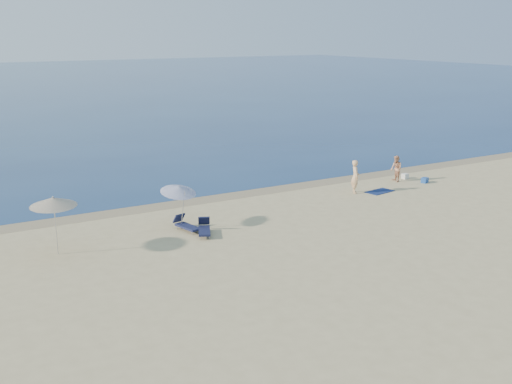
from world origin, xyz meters
TOP-DOWN VIEW (x-y plane):
  - sea at (0.00, 100.00)m, footprint 240.00×160.00m
  - wet_sand_strip at (0.00, 19.40)m, footprint 240.00×1.60m
  - person_left at (2.71, 16.39)m, footprint 0.71×0.81m
  - person_right at (6.62, 17.30)m, footprint 0.76×0.88m
  - beach_towel at (4.09, 15.85)m, footprint 1.78×1.18m
  - white_bag at (7.64, 17.57)m, footprint 0.40×0.35m
  - blue_cooler at (7.89, 16.15)m, footprint 0.52×0.45m
  - umbrella_near at (-8.47, 15.43)m, footprint 1.86×1.88m
  - umbrella_far at (-14.28, 14.68)m, footprint 2.44×2.44m
  - lounger_left at (-8.39, 14.86)m, footprint 0.81×1.64m
  - lounger_right at (-7.94, 13.91)m, footprint 1.15×1.65m

SIDE VIEW (x-z plane):
  - wet_sand_strip at x=0.00m, z-range 0.00..0.00m
  - sea at x=0.00m, z-range 0.00..0.01m
  - beach_towel at x=4.09m, z-range 0.00..0.03m
  - white_bag at x=7.64m, z-range 0.00..0.31m
  - blue_cooler at x=7.89m, z-range 0.00..0.31m
  - lounger_left at x=-8.39m, z-range -0.09..0.60m
  - lounger_right at x=-7.94m, z-range -0.10..0.60m
  - person_right at x=6.62m, z-range 0.00..1.58m
  - person_left at x=2.71m, z-range 0.00..1.88m
  - umbrella_near at x=-8.47m, z-range 0.74..2.93m
  - umbrella_far at x=-14.28m, z-range 0.97..3.47m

